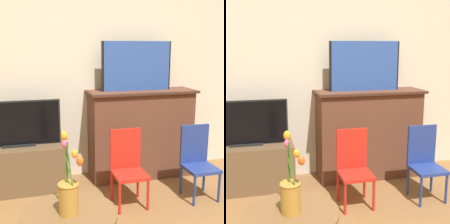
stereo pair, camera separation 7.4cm
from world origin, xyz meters
TOP-DOWN VIEW (x-y plane):
  - wall_back at (0.00, 2.13)m, footprint 8.00×0.06m
  - fireplace_mantel at (0.48, 1.91)m, footprint 1.18×0.43m
  - painting at (0.42, 1.91)m, footprint 0.77×0.03m
  - tv_stand at (-0.82, 1.87)m, footprint 0.92×0.42m
  - tv_monitor at (-0.82, 1.87)m, footprint 0.83×0.12m
  - chair_red at (0.13, 1.32)m, footprint 0.29×0.29m
  - chair_blue at (0.83, 1.28)m, footprint 0.29×0.29m
  - vase_tulips at (-0.51, 0.52)m, footprint 0.15×0.23m

SIDE VIEW (x-z plane):
  - tv_stand at x=-0.82m, z-range 0.00..0.46m
  - chair_red at x=0.13m, z-range 0.03..0.72m
  - chair_blue at x=0.83m, z-range 0.03..0.72m
  - fireplace_mantel at x=0.48m, z-range 0.01..0.98m
  - vase_tulips at x=-0.51m, z-range 0.32..0.81m
  - tv_monitor at x=-0.82m, z-range 0.46..0.91m
  - painting at x=0.42m, z-range 0.97..1.49m
  - wall_back at x=0.00m, z-range 0.00..2.70m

